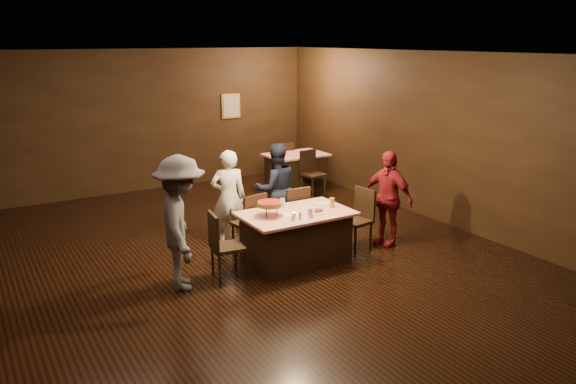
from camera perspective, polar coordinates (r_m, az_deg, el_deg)
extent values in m
plane|color=black|center=(8.21, -4.52, -7.68)|extent=(10.00, 10.00, 0.00)
cube|color=silver|center=(7.56, -5.01, 13.73)|extent=(8.00, 10.00, 0.04)
cube|color=black|center=(12.37, -15.18, 6.90)|extent=(8.00, 0.04, 3.00)
cube|color=black|center=(10.13, 16.04, 5.07)|extent=(0.04, 10.00, 3.00)
cube|color=tan|center=(13.08, -5.83, 8.68)|extent=(0.46, 0.03, 0.56)
cube|color=beige|center=(13.06, -5.78, 8.67)|extent=(0.38, 0.01, 0.48)
cube|color=red|center=(8.25, 0.81, -4.64)|extent=(1.60, 1.00, 0.77)
cube|color=#BA0C11|center=(12.32, 0.81, 2.13)|extent=(1.30, 0.90, 0.77)
cube|color=black|center=(8.66, -4.07, -3.08)|extent=(0.49, 0.49, 0.95)
cube|color=black|center=(9.03, 0.46, -2.26)|extent=(0.44, 0.44, 0.95)
cube|color=black|center=(7.74, -6.17, -5.42)|extent=(0.47, 0.47, 0.95)
cube|color=black|center=(8.82, 6.90, -2.80)|extent=(0.47, 0.47, 0.95)
cube|color=black|center=(11.73, 2.61, 1.88)|extent=(0.47, 0.47, 0.95)
cube|color=black|center=(12.81, -0.61, 3.05)|extent=(0.48, 0.48, 0.95)
imported|color=white|center=(8.97, -6.05, -0.53)|extent=(0.64, 0.51, 1.53)
imported|color=black|center=(9.39, -1.24, 0.33)|extent=(0.85, 0.72, 1.54)
imported|color=#4E4D52|center=(7.40, -10.82, -3.15)|extent=(0.99, 1.30, 1.79)
imported|color=maroon|center=(9.01, 10.03, -0.61)|extent=(0.61, 0.97, 1.53)
cylinder|color=black|center=(8.04, -2.17, -1.74)|extent=(0.01, 0.01, 0.15)
cylinder|color=black|center=(7.87, -2.20, -2.11)|extent=(0.01, 0.01, 0.15)
cylinder|color=black|center=(7.95, -1.10, -1.92)|extent=(0.01, 0.01, 0.15)
cylinder|color=silver|center=(7.93, -1.83, -1.37)|extent=(0.38, 0.38, 0.01)
cylinder|color=#B27233|center=(7.92, -1.83, -1.16)|extent=(0.35, 0.35, 0.05)
cylinder|color=#A5140C|center=(7.91, -1.83, -0.96)|extent=(0.30, 0.30, 0.01)
cylinder|color=white|center=(8.11, 2.99, -2.09)|extent=(0.25, 0.25, 0.01)
cylinder|color=#B27233|center=(8.10, 2.99, -1.90)|extent=(0.18, 0.18, 0.04)
cylinder|color=#A5140C|center=(8.10, 2.99, -1.75)|extent=(0.14, 0.14, 0.01)
cylinder|color=white|center=(8.54, 3.43, -1.21)|extent=(0.25, 0.25, 0.01)
cylinder|color=silver|center=(7.89, 2.27, -2.11)|extent=(0.08, 0.08, 0.14)
cylinder|color=#BF7F26|center=(8.39, 4.49, -1.08)|extent=(0.08, 0.08, 0.14)
cylinder|color=silver|center=(8.33, -0.56, -1.15)|extent=(0.08, 0.08, 0.14)
cylinder|color=silver|center=(7.82, 0.66, -2.48)|extent=(0.04, 0.04, 0.08)
cylinder|color=silver|center=(7.81, 0.66, -2.17)|extent=(0.05, 0.05, 0.02)
cylinder|color=silver|center=(7.81, 1.23, -2.51)|extent=(0.04, 0.04, 0.08)
cylinder|color=silver|center=(7.80, 1.23, -2.20)|extent=(0.05, 0.05, 0.02)
cylinder|color=silver|center=(7.75, 0.48, -2.65)|extent=(0.04, 0.04, 0.08)
cylinder|color=silver|center=(7.74, 0.48, -2.33)|extent=(0.05, 0.05, 0.02)
cube|color=white|center=(8.28, 2.58, -1.75)|extent=(0.19, 0.19, 0.01)
cube|color=white|center=(8.01, 0.09, -2.33)|extent=(0.21, 0.21, 0.01)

